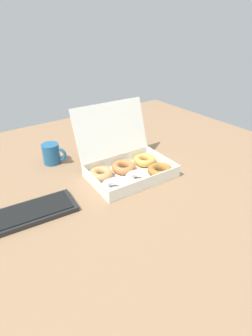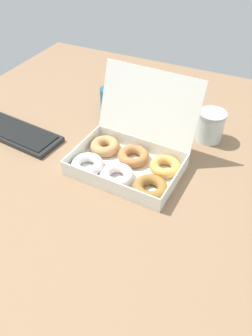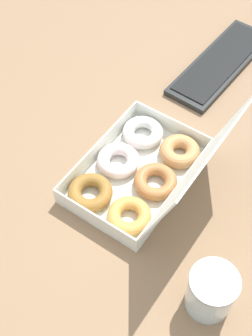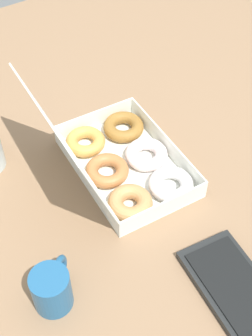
{
  "view_description": "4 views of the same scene",
  "coord_description": "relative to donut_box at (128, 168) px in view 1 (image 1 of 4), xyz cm",
  "views": [
    {
      "loc": [
        -61.5,
        -75.95,
        60.88
      ],
      "look_at": [
        -4.26,
        3.01,
        4.76
      ],
      "focal_mm": 28.0,
      "sensor_mm": 36.0,
      "label": 1
    },
    {
      "loc": [
        33.78,
        -72.25,
        74.01
      ],
      "look_at": [
        -0.73,
        -0.35,
        3.73
      ],
      "focal_mm": 35.0,
      "sensor_mm": 36.0,
      "label": 2
    },
    {
      "loc": [
        58.14,
        36.63,
        97.69
      ],
      "look_at": [
        -1.39,
        -0.19,
        2.46
      ],
      "focal_mm": 50.0,
      "sensor_mm": 36.0,
      "label": 3
    },
    {
      "loc": [
        -69.61,
        45.56,
        89.94
      ],
      "look_at": [
        -4.35,
        4.08,
        3.0
      ],
      "focal_mm": 50.0,
      "sensor_mm": 36.0,
      "label": 4
    }
  ],
  "objects": [
    {
      "name": "donut_box",
      "position": [
        0.0,
        0.0,
        0.0
      ],
      "size": [
        38.69,
        34.18,
        28.39
      ],
      "color": "white",
      "rests_on": "ground_plane"
    },
    {
      "name": "ground_plane",
      "position": [
        2.2,
        -4.07,
        -4.55
      ],
      "size": [
        180.0,
        180.0,
        2.0
      ],
      "primitive_type": "cube",
      "color": "#926F50"
    },
    {
      "name": "coffee_mug",
      "position": [
        -22.67,
        30.4,
        1.45
      ],
      "size": [
        9.85,
        10.13,
        9.75
      ],
      "color": "#215C8D",
      "rests_on": "ground_plane"
    },
    {
      "name": "glass_jar",
      "position": [
        20.44,
        28.32,
        2.22
      ],
      "size": [
        10.29,
        10.29,
        11.44
      ],
      "color": "silver",
      "rests_on": "ground_plane"
    },
    {
      "name": "keyboard",
      "position": [
        -49.45,
        -1.16,
        -2.49
      ],
      "size": [
        43.16,
        17.55,
        2.2
      ],
      "color": "black",
      "rests_on": "ground_plane"
    }
  ]
}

